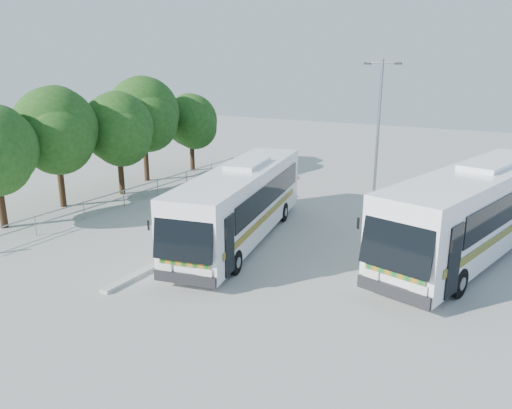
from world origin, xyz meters
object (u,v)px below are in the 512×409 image
Objects in this scene: tree_far_c at (118,128)px; coach_main at (241,202)px; tree_far_e at (192,121)px; tree_far_b at (56,129)px; tree_far_d at (144,113)px; coach_adjacent at (474,210)px; lamppost at (378,128)px.

tree_far_c is 11.92m from coach_main.
tree_far_e is 0.47× the size of coach_main.
tree_far_d is at bearing 92.23° from tree_far_b.
coach_adjacent is at bearing -21.85° from tree_far_e.
tree_far_c is at bearing -167.23° from coach_adjacent.
tree_far_c is at bearing 77.09° from tree_far_b.
lamppost reaches higher than tree_far_c.
coach_adjacent is (21.40, -8.58, -1.81)m from tree_far_e.
tree_far_d is 0.87× the size of lamppost.
tree_far_d reaches higher than tree_far_b.
tree_far_c is at bearing -163.24° from lamppost.
tree_far_e is 0.43× the size of coach_adjacent.
tree_far_e is (-0.51, 8.20, -0.37)m from tree_far_c.
tree_far_c reaches higher than coach_main.
tree_far_b is 12.32m from coach_main.
coach_main is (12.32, -7.26, -2.94)m from tree_far_d.
coach_main is 1.50× the size of lamppost.
tree_far_b is at bearing -152.38° from lamppost.
tree_far_d is 14.60m from coach_main.
tree_far_c is 15.77m from lamppost.
tree_far_d is 0.58× the size of coach_main.
tree_far_c is 8.22m from tree_far_e.
tree_far_b reaches higher than coach_main.
tree_far_b is 0.83× the size of lamppost.
lamppost is (14.97, 4.95, 0.37)m from tree_far_c.
lamppost is at bearing -11.85° from tree_far_e.
tree_far_d is 16.21m from lamppost.
lamppost reaches higher than tree_far_b.
lamppost is at bearing 54.01° from coach_main.
tree_far_c is 21.01m from coach_adjacent.
lamppost reaches higher than tree_far_e.
lamppost is (3.84, 8.52, 2.75)m from coach_main.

